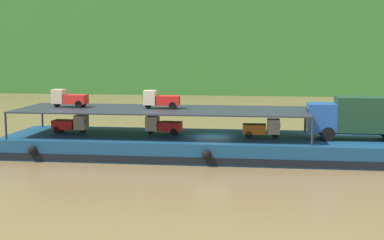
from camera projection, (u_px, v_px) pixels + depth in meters
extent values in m
plane|color=brown|center=(212.00, 156.00, 42.27)|extent=(400.00, 400.00, 0.00)
cube|color=navy|center=(212.00, 146.00, 42.17)|extent=(31.17, 7.70, 1.50)
cube|color=black|center=(207.00, 161.00, 38.42)|extent=(30.55, 0.06, 0.50)
sphere|color=black|center=(32.00, 150.00, 39.76)|extent=(0.67, 0.67, 0.67)
sphere|color=black|center=(207.00, 155.00, 38.17)|extent=(0.67, 0.67, 0.67)
cube|color=#1E4C99|center=(321.00, 117.00, 40.66)|extent=(2.03, 2.21, 2.00)
cube|color=#192833|center=(307.00, 112.00, 40.73)|extent=(0.08, 1.84, 0.60)
cube|color=#193823|center=(369.00, 114.00, 40.24)|extent=(4.83, 2.36, 2.50)
cube|color=black|center=(369.00, 132.00, 40.40)|extent=(6.82, 1.47, 0.20)
cylinder|color=black|center=(325.00, 130.00, 41.75)|extent=(1.00, 0.29, 1.00)
cylinder|color=black|center=(328.00, 134.00, 39.76)|extent=(1.00, 0.29, 1.00)
cylinder|color=#232833|center=(305.00, 119.00, 44.36)|extent=(0.16, 0.16, 2.00)
cylinder|color=#232833|center=(312.00, 131.00, 37.73)|extent=(0.16, 0.16, 2.00)
cylinder|color=#232833|center=(42.00, 115.00, 47.13)|extent=(0.16, 0.16, 2.00)
cylinder|color=#232833|center=(6.00, 126.00, 40.50)|extent=(0.16, 0.16, 2.00)
cube|color=#232833|center=(162.00, 110.00, 42.31)|extent=(21.97, 6.90, 0.10)
cube|color=red|center=(64.00, 124.00, 43.88)|extent=(1.76, 1.29, 0.70)
cube|color=#C6B793|center=(81.00, 122.00, 43.60)|extent=(0.95, 1.05, 1.10)
cube|color=#19232D|center=(87.00, 121.00, 43.50)|extent=(0.09, 0.85, 0.38)
cylinder|color=black|center=(83.00, 129.00, 43.64)|extent=(0.57, 0.17, 0.56)
cylinder|color=black|center=(57.00, 130.00, 43.48)|extent=(0.57, 0.17, 0.56)
cylinder|color=black|center=(62.00, 128.00, 44.51)|extent=(0.57, 0.17, 0.56)
cube|color=red|center=(170.00, 126.00, 42.80)|extent=(1.77, 1.30, 0.70)
cube|color=beige|center=(152.00, 123.00, 43.03)|extent=(0.96, 1.05, 1.10)
cube|color=#19232D|center=(147.00, 122.00, 43.10)|extent=(0.09, 0.85, 0.38)
cylinder|color=black|center=(151.00, 130.00, 43.13)|extent=(0.57, 0.17, 0.56)
cylinder|color=black|center=(177.00, 130.00, 43.29)|extent=(0.57, 0.17, 0.56)
cylinder|color=black|center=(174.00, 132.00, 42.26)|extent=(0.57, 0.17, 0.56)
cube|color=orange|center=(254.00, 129.00, 41.45)|extent=(1.73, 1.24, 0.70)
cube|color=beige|center=(273.00, 127.00, 41.28)|extent=(0.93, 1.02, 1.10)
cube|color=#19232D|center=(280.00, 125.00, 41.22)|extent=(0.06, 0.85, 0.38)
cylinder|color=black|center=(275.00, 134.00, 41.34)|extent=(0.56, 0.15, 0.56)
cylinder|color=black|center=(249.00, 135.00, 41.01)|extent=(0.56, 0.15, 0.56)
cylinder|color=black|center=(249.00, 132.00, 42.06)|extent=(0.56, 0.15, 0.56)
cube|color=red|center=(76.00, 99.00, 43.56)|extent=(1.71, 1.22, 0.70)
cube|color=#C6B793|center=(59.00, 96.00, 43.73)|extent=(0.91, 1.01, 1.10)
cube|color=#19232D|center=(53.00, 95.00, 43.78)|extent=(0.05, 0.85, 0.38)
cylinder|color=black|center=(57.00, 103.00, 43.82)|extent=(0.56, 0.15, 0.56)
cylinder|color=black|center=(83.00, 103.00, 44.07)|extent=(0.56, 0.15, 0.56)
cylinder|color=black|center=(79.00, 104.00, 43.03)|extent=(0.56, 0.15, 0.56)
cube|color=red|center=(168.00, 100.00, 42.55)|extent=(1.74, 1.25, 0.70)
cube|color=beige|center=(150.00, 98.00, 42.66)|extent=(0.93, 1.03, 1.10)
cube|color=#19232D|center=(144.00, 96.00, 42.69)|extent=(0.07, 0.85, 0.38)
cylinder|color=black|center=(148.00, 105.00, 42.74)|extent=(0.56, 0.16, 0.56)
cylinder|color=black|center=(174.00, 104.00, 43.08)|extent=(0.56, 0.16, 0.56)
cylinder|color=black|center=(173.00, 106.00, 42.03)|extent=(0.56, 0.16, 0.56)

